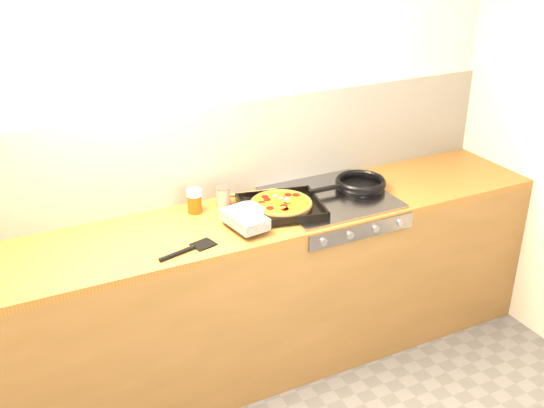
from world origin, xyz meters
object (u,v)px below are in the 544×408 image
pizza_on_tray (271,208)px  tomato_can (223,197)px  frying_pan (359,184)px  juice_glass (194,201)px

pizza_on_tray → tomato_can: size_ratio=5.23×
frying_pan → juice_glass: 0.90m
pizza_on_tray → tomato_can: tomato_can is taller
tomato_can → juice_glass: 0.15m
frying_pan → tomato_can: bearing=169.2°
tomato_can → juice_glass: juice_glass is taller
juice_glass → frying_pan: bearing=-8.9°
pizza_on_tray → frying_pan: size_ratio=1.23×
pizza_on_tray → juice_glass: 0.38m
pizza_on_tray → juice_glass: size_ratio=4.51×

